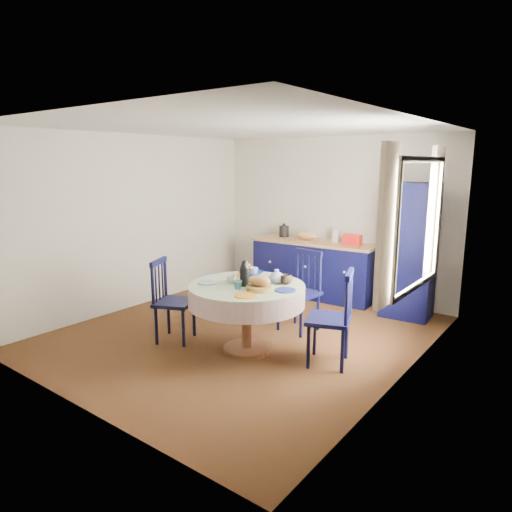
{
  "coord_description": "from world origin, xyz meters",
  "views": [
    {
      "loc": [
        3.38,
        -4.23,
        2.1
      ],
      "look_at": [
        0.04,
        0.2,
        0.96
      ],
      "focal_mm": 32.0,
      "sensor_mm": 36.0,
      "label": 1
    }
  ],
  "objects_px": {
    "mug_b": "(238,285)",
    "cobalt_bowl": "(251,274)",
    "chair_far": "(301,290)",
    "mug_c": "(286,279)",
    "kitchen_counter": "(314,268)",
    "pantry_cabinet": "(410,251)",
    "dining_table": "(247,295)",
    "mug_a": "(232,279)",
    "chair_right": "(333,317)",
    "chair_left": "(171,300)",
    "mug_d": "(254,271)"
  },
  "relations": [
    {
      "from": "cobalt_bowl",
      "to": "mug_c",
      "type": "bearing_deg",
      "value": -3.93
    },
    {
      "from": "mug_b",
      "to": "mug_c",
      "type": "xyz_separation_m",
      "value": [
        0.3,
        0.48,
        0.01
      ]
    },
    {
      "from": "mug_b",
      "to": "mug_c",
      "type": "relative_size",
      "value": 0.75
    },
    {
      "from": "chair_right",
      "to": "mug_b",
      "type": "distance_m",
      "value": 1.06
    },
    {
      "from": "mug_b",
      "to": "cobalt_bowl",
      "type": "height_order",
      "value": "mug_b"
    },
    {
      "from": "mug_a",
      "to": "mug_d",
      "type": "relative_size",
      "value": 1.05
    },
    {
      "from": "chair_far",
      "to": "mug_c",
      "type": "xyz_separation_m",
      "value": [
        0.22,
        -0.68,
        0.32
      ]
    },
    {
      "from": "chair_far",
      "to": "chair_right",
      "type": "relative_size",
      "value": 0.99
    },
    {
      "from": "chair_left",
      "to": "dining_table",
      "type": "bearing_deg",
      "value": -98.22
    },
    {
      "from": "dining_table",
      "to": "mug_b",
      "type": "bearing_deg",
      "value": -81.77
    },
    {
      "from": "chair_right",
      "to": "mug_a",
      "type": "height_order",
      "value": "chair_right"
    },
    {
      "from": "mug_b",
      "to": "dining_table",
      "type": "bearing_deg",
      "value": 98.23
    },
    {
      "from": "pantry_cabinet",
      "to": "mug_b",
      "type": "xyz_separation_m",
      "value": [
        -0.99,
        -2.47,
        -0.09
      ]
    },
    {
      "from": "dining_table",
      "to": "mug_c",
      "type": "relative_size",
      "value": 9.58
    },
    {
      "from": "chair_left",
      "to": "mug_b",
      "type": "distance_m",
      "value": 1.02
    },
    {
      "from": "kitchen_counter",
      "to": "pantry_cabinet",
      "type": "xyz_separation_m",
      "value": [
        1.53,
        -0.11,
        0.46
      ]
    },
    {
      "from": "kitchen_counter",
      "to": "chair_left",
      "type": "relative_size",
      "value": 2.06
    },
    {
      "from": "chair_left",
      "to": "mug_c",
      "type": "relative_size",
      "value": 7.33
    },
    {
      "from": "dining_table",
      "to": "chair_right",
      "type": "distance_m",
      "value": 0.97
    },
    {
      "from": "mug_a",
      "to": "cobalt_bowl",
      "type": "relative_size",
      "value": 0.41
    },
    {
      "from": "cobalt_bowl",
      "to": "chair_right",
      "type": "bearing_deg",
      "value": -1.99
    },
    {
      "from": "cobalt_bowl",
      "to": "mug_a",
      "type": "bearing_deg",
      "value": -89.48
    },
    {
      "from": "mug_a",
      "to": "cobalt_bowl",
      "type": "xyz_separation_m",
      "value": [
        -0.0,
        0.37,
        -0.01
      ]
    },
    {
      "from": "pantry_cabinet",
      "to": "kitchen_counter",
      "type": "bearing_deg",
      "value": 171.73
    },
    {
      "from": "chair_far",
      "to": "cobalt_bowl",
      "type": "distance_m",
      "value": 0.77
    },
    {
      "from": "pantry_cabinet",
      "to": "mug_b",
      "type": "bearing_deg",
      "value": -116.01
    },
    {
      "from": "kitchen_counter",
      "to": "chair_far",
      "type": "bearing_deg",
      "value": -69.69
    },
    {
      "from": "pantry_cabinet",
      "to": "chair_left",
      "type": "relative_size",
      "value": 1.87
    },
    {
      "from": "cobalt_bowl",
      "to": "pantry_cabinet",
      "type": "bearing_deg",
      "value": 58.32
    },
    {
      "from": "mug_c",
      "to": "mug_d",
      "type": "xyz_separation_m",
      "value": [
        -0.52,
        0.1,
        -0.0
      ]
    },
    {
      "from": "dining_table",
      "to": "chair_right",
      "type": "bearing_deg",
      "value": 16.86
    },
    {
      "from": "chair_right",
      "to": "mug_b",
      "type": "bearing_deg",
      "value": -81.27
    },
    {
      "from": "mug_b",
      "to": "mug_d",
      "type": "xyz_separation_m",
      "value": [
        -0.23,
        0.58,
        0.0
      ]
    },
    {
      "from": "chair_right",
      "to": "mug_d",
      "type": "height_order",
      "value": "chair_right"
    },
    {
      "from": "chair_left",
      "to": "mug_b",
      "type": "height_order",
      "value": "chair_left"
    },
    {
      "from": "chair_far",
      "to": "mug_c",
      "type": "relative_size",
      "value": 7.55
    },
    {
      "from": "chair_far",
      "to": "mug_b",
      "type": "xyz_separation_m",
      "value": [
        -0.08,
        -1.16,
        0.31
      ]
    },
    {
      "from": "chair_right",
      "to": "mug_d",
      "type": "distance_m",
      "value": 1.16
    },
    {
      "from": "dining_table",
      "to": "mug_d",
      "type": "height_order",
      "value": "dining_table"
    },
    {
      "from": "mug_a",
      "to": "mug_b",
      "type": "bearing_deg",
      "value": -35.29
    },
    {
      "from": "dining_table",
      "to": "chair_far",
      "type": "bearing_deg",
      "value": 83.67
    },
    {
      "from": "pantry_cabinet",
      "to": "cobalt_bowl",
      "type": "relative_size",
      "value": 6.94
    },
    {
      "from": "mug_b",
      "to": "cobalt_bowl",
      "type": "bearing_deg",
      "value": 112.46
    },
    {
      "from": "chair_far",
      "to": "mug_c",
      "type": "height_order",
      "value": "chair_far"
    },
    {
      "from": "chair_left",
      "to": "chair_far",
      "type": "height_order",
      "value": "chair_far"
    },
    {
      "from": "mug_c",
      "to": "mug_d",
      "type": "height_order",
      "value": "mug_c"
    },
    {
      "from": "chair_left",
      "to": "chair_right",
      "type": "distance_m",
      "value": 1.93
    },
    {
      "from": "chair_far",
      "to": "mug_d",
      "type": "xyz_separation_m",
      "value": [
        -0.3,
        -0.58,
        0.31
      ]
    },
    {
      "from": "dining_table",
      "to": "chair_far",
      "type": "height_order",
      "value": "dining_table"
    },
    {
      "from": "chair_far",
      "to": "mug_a",
      "type": "bearing_deg",
      "value": -98.94
    }
  ]
}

